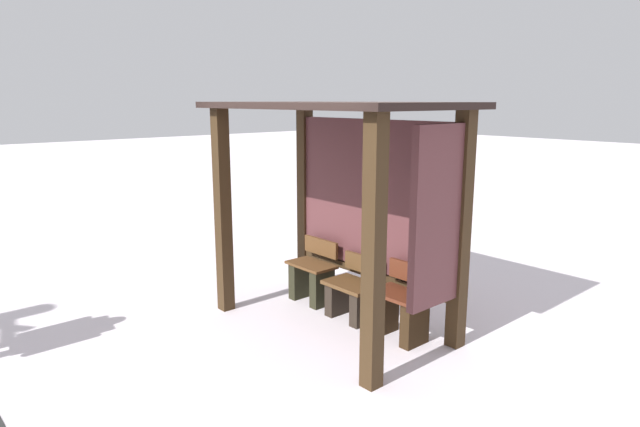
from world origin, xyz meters
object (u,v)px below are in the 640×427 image
Objects in this scene: bus_shelter at (356,177)px; bench_right_inside at (401,309)px; bench_left_inside at (312,277)px; bench_center_inside at (353,295)px.

bus_shelter is 3.51× the size of bench_right_inside.
bench_left_inside is 1.40m from bench_right_inside.
bus_shelter is at bearing -6.31° from bench_left_inside.
bench_center_inside is 0.70m from bench_right_inside.
bus_shelter reaches higher than bench_left_inside.
bus_shelter is 3.57× the size of bench_left_inside.
bench_right_inside is at bearing 8.84° from bus_shelter.
bench_right_inside reaches higher than bench_left_inside.
bench_center_inside is (-0.12, 0.09, -1.36)m from bus_shelter.
bench_right_inside is (0.58, 0.09, -1.32)m from bus_shelter.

